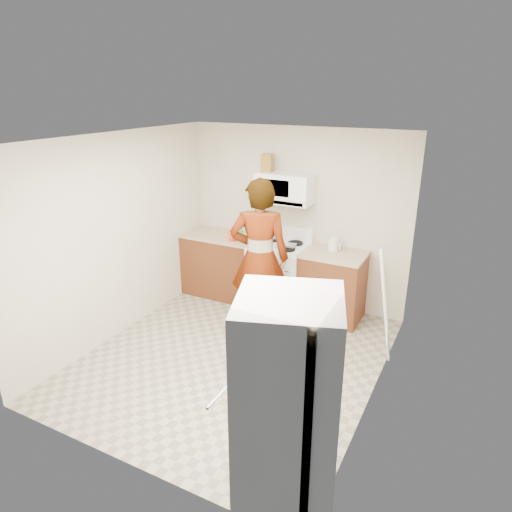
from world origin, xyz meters
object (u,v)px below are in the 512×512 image
Objects in this scene: fridge at (287,407)px; saucepan at (271,233)px; gas_range at (279,274)px; microwave at (285,188)px; kettle at (333,245)px; person at (260,258)px.

fridge is 7.26× the size of saucepan.
gas_range is 4.82× the size of saucepan.
saucepan is at bearing 167.92° from microwave.
gas_range is at bearing 96.51° from fridge.
microwave is 4.79× the size of kettle.
person is 12.60× the size of kettle.
kettle is 0.68× the size of saucepan.
kettle is (-0.68, 3.10, 0.16)m from fridge.
gas_range is 0.66× the size of fridge.
gas_range reaches higher than kettle.
microwave is 1.14m from person.
person is at bearing -85.30° from microwave.
gas_range is 0.91m from kettle.
microwave is 0.72m from saucepan.
saucepan is at bearing 140.96° from gas_range.
fridge is (1.41, -2.99, 0.36)m from gas_range.
person is at bearing -84.52° from gas_range.
fridge is at bearing 100.41° from person.
microwave is 0.45× the size of fridge.
gas_range reaches higher than saucepan.
fridge is at bearing -64.73° from gas_range.
saucepan is at bearing -93.63° from person.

